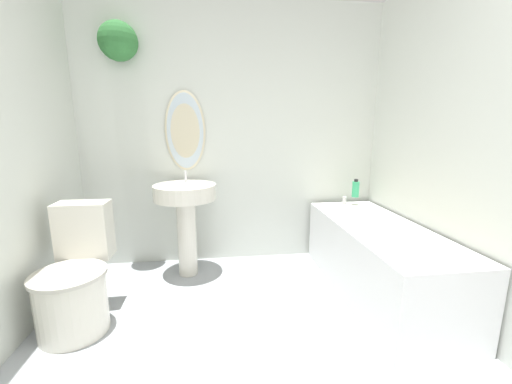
{
  "coord_description": "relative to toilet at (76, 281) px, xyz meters",
  "views": [
    {
      "loc": [
        -0.18,
        -0.35,
        1.29
      ],
      "look_at": [
        0.08,
        1.62,
        0.87
      ],
      "focal_mm": 22.0,
      "sensor_mm": 36.0,
      "label": 1
    }
  ],
  "objects": [
    {
      "name": "wall_right",
      "position": [
        2.51,
        -0.34,
        0.89
      ],
      "size": [
        0.06,
        2.74,
        2.4
      ],
      "color": "silver",
      "rests_on": "ground_plane"
    },
    {
      "name": "bathtub",
      "position": [
        2.15,
        0.13,
        -0.02
      ],
      "size": [
        0.61,
        1.57,
        0.63
      ],
      "color": "silver",
      "rests_on": "ground_plane"
    },
    {
      "name": "shampoo_bottle",
      "position": [
        2.24,
        0.78,
        0.4
      ],
      "size": [
        0.07,
        0.07,
        0.17
      ],
      "color": "#38B275",
      "rests_on": "bathtub"
    },
    {
      "name": "toilet",
      "position": [
        0.0,
        0.0,
        0.0
      ],
      "size": [
        0.44,
        0.61,
        0.78
      ],
      "color": "beige",
      "rests_on": "ground_plane"
    },
    {
      "name": "wall_back",
      "position": [
        1.02,
        0.98,
        0.95
      ],
      "size": [
        2.88,
        0.31,
        2.4
      ],
      "color": "silver",
      "rests_on": "ground_plane"
    },
    {
      "name": "pedestal_sink",
      "position": [
        0.66,
        0.66,
        0.3
      ],
      "size": [
        0.53,
        0.53,
        0.91
      ],
      "color": "beige",
      "rests_on": "ground_plane"
    }
  ]
}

